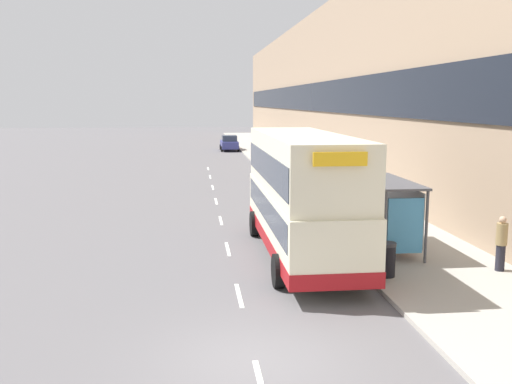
{
  "coord_description": "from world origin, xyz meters",
  "views": [
    {
      "loc": [
        -1.23,
        -11.21,
        5.39
      ],
      "look_at": [
        2.1,
        18.61,
        0.61
      ],
      "focal_mm": 40.0,
      "sensor_mm": 36.0,
      "label": 1
    }
  ],
  "objects_px": {
    "car_0": "(229,143)",
    "pedestrian_at_shelter": "(501,243)",
    "litter_bin": "(387,259)",
    "double_decker_bus_near": "(302,193)",
    "bus_shelter": "(394,202)"
  },
  "relations": [
    {
      "from": "double_decker_bus_near",
      "to": "car_0",
      "type": "xyz_separation_m",
      "value": [
        0.34,
        43.88,
        -1.44
      ]
    },
    {
      "from": "car_0",
      "to": "pedestrian_at_shelter",
      "type": "relative_size",
      "value": 2.58
    },
    {
      "from": "car_0",
      "to": "litter_bin",
      "type": "xyz_separation_m",
      "value": [
        1.73,
        -46.76,
        -0.18
      ]
    },
    {
      "from": "pedestrian_at_shelter",
      "to": "litter_bin",
      "type": "distance_m",
      "value": 3.76
    },
    {
      "from": "car_0",
      "to": "litter_bin",
      "type": "relative_size",
      "value": 4.27
    },
    {
      "from": "double_decker_bus_near",
      "to": "pedestrian_at_shelter",
      "type": "relative_size",
      "value": 5.81
    },
    {
      "from": "car_0",
      "to": "double_decker_bus_near",
      "type": "bearing_deg",
      "value": -90.45
    },
    {
      "from": "double_decker_bus_near",
      "to": "pedestrian_at_shelter",
      "type": "bearing_deg",
      "value": -24.9
    },
    {
      "from": "bus_shelter",
      "to": "litter_bin",
      "type": "distance_m",
      "value": 3.39
    },
    {
      "from": "pedestrian_at_shelter",
      "to": "litter_bin",
      "type": "relative_size",
      "value": 1.66
    },
    {
      "from": "double_decker_bus_near",
      "to": "pedestrian_at_shelter",
      "type": "xyz_separation_m",
      "value": [
        5.81,
        -2.7,
        -1.26
      ]
    },
    {
      "from": "bus_shelter",
      "to": "pedestrian_at_shelter",
      "type": "xyz_separation_m",
      "value": [
        2.51,
        -2.74,
        -0.85
      ]
    },
    {
      "from": "car_0",
      "to": "pedestrian_at_shelter",
      "type": "distance_m",
      "value": 46.9
    },
    {
      "from": "pedestrian_at_shelter",
      "to": "bus_shelter",
      "type": "bearing_deg",
      "value": 132.49
    },
    {
      "from": "car_0",
      "to": "bus_shelter",
      "type": "bearing_deg",
      "value": -86.14
    }
  ]
}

